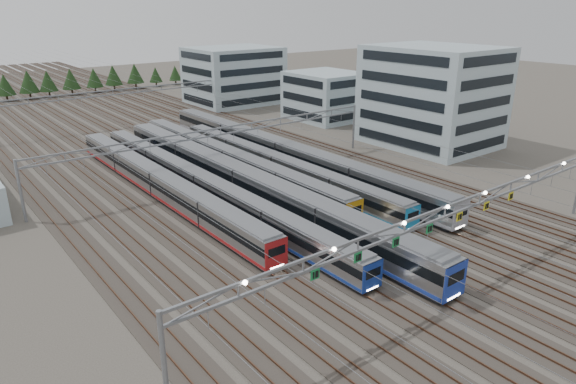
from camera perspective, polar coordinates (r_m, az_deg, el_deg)
ground at (r=52.29m, az=16.21°, el=-9.56°), size 400.00×400.00×0.00m
track_bed at (r=133.30m, az=-20.82°, el=8.66°), size 54.00×260.00×5.42m
train_a at (r=72.58m, az=-14.08°, el=0.95°), size 2.78×54.21×3.62m
train_b at (r=71.11m, az=-9.48°, el=0.78°), size 2.58×63.66×3.35m
train_c at (r=70.55m, az=-5.08°, el=1.17°), size 3.17×68.52×4.14m
train_d at (r=81.40m, az=-6.44°, el=3.55°), size 2.80×55.59×3.64m
train_e at (r=78.60m, az=-1.12°, el=2.96°), size 2.60×52.26×3.38m
train_f at (r=84.82m, az=-0.63°, el=4.46°), size 3.00×68.62×3.90m
gantry_near at (r=49.15m, az=17.09°, el=-2.43°), size 56.36×0.61×8.08m
gantry_mid at (r=78.07m, az=-7.47°, el=6.07°), size 56.36×0.36×8.00m
gantry_far at (r=118.40m, az=-18.84°, el=10.00°), size 56.36×0.36×8.00m
depot_bldg_south at (r=100.34m, az=15.70°, el=10.20°), size 18.00×22.00×18.11m
depot_bldg_mid at (r=119.98m, az=4.21°, el=10.62°), size 14.00×16.00×10.64m
depot_bldg_north at (r=139.83m, az=-6.04°, el=12.74°), size 22.00×18.00×14.56m
treeline at (r=163.17m, az=-25.91°, el=10.85°), size 87.50×5.60×7.02m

